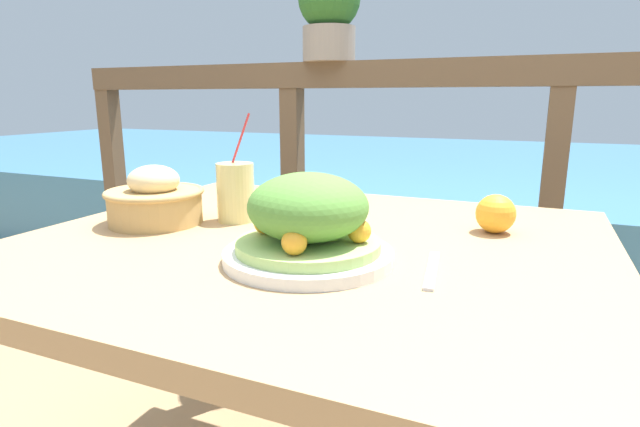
# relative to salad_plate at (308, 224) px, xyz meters

# --- Properties ---
(patio_table) EXTENTS (1.12, 0.98, 0.74)m
(patio_table) POSITION_rel_salad_plate_xyz_m (-0.05, 0.13, -0.15)
(patio_table) COLOR tan
(patio_table) RESTS_ON ground_plane
(railing_fence) EXTENTS (2.80, 0.08, 1.14)m
(railing_fence) POSITION_rel_salad_plate_xyz_m (-0.05, 0.97, -0.00)
(railing_fence) COLOR brown
(railing_fence) RESTS_ON ground_plane
(sea_backdrop) EXTENTS (12.00, 4.00, 0.53)m
(sea_backdrop) POSITION_rel_salad_plate_xyz_m (-0.05, 3.47, -0.54)
(sea_backdrop) COLOR teal
(sea_backdrop) RESTS_ON ground_plane
(salad_plate) EXTENTS (0.29, 0.29, 0.15)m
(salad_plate) POSITION_rel_salad_plate_xyz_m (0.00, 0.00, 0.00)
(salad_plate) COLOR silver
(salad_plate) RESTS_ON patio_table
(drink_glass) EXTENTS (0.08, 0.08, 0.24)m
(drink_glass) POSITION_rel_salad_plate_xyz_m (-0.27, 0.20, -0.00)
(drink_glass) COLOR #DBCC7F
(drink_glass) RESTS_ON patio_table
(bread_basket) EXTENTS (0.21, 0.21, 0.13)m
(bread_basket) POSITION_rel_salad_plate_xyz_m (-0.42, 0.11, -0.01)
(bread_basket) COLOR tan
(bread_basket) RESTS_ON patio_table
(potted_plant) EXTENTS (0.22, 0.22, 0.32)m
(potted_plant) POSITION_rel_salad_plate_xyz_m (-0.36, 0.97, 0.50)
(potted_plant) COLOR gray
(potted_plant) RESTS_ON railing_fence
(knife) EXTENTS (0.04, 0.18, 0.00)m
(knife) POSITION_rel_salad_plate_xyz_m (0.20, 0.03, -0.06)
(knife) COLOR silver
(knife) RESTS_ON patio_table
(orange_near_basket) EXTENTS (0.08, 0.08, 0.08)m
(orange_near_basket) POSITION_rel_salad_plate_xyz_m (0.28, 0.32, -0.03)
(orange_near_basket) COLOR #F9A328
(orange_near_basket) RESTS_ON patio_table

